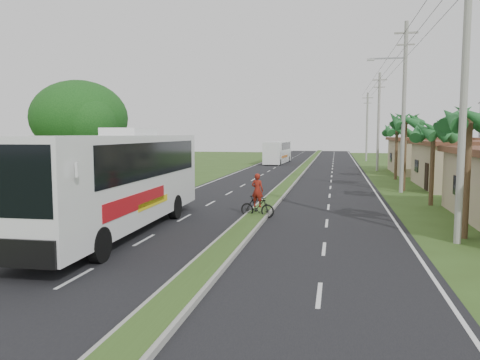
# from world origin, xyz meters

# --- Properties ---
(ground) EXTENTS (180.00, 180.00, 0.00)m
(ground) POSITION_xyz_m (0.00, 0.00, 0.00)
(ground) COLOR #344E1C
(ground) RESTS_ON ground
(road_asphalt) EXTENTS (14.00, 160.00, 0.02)m
(road_asphalt) POSITION_xyz_m (0.00, 20.00, 0.01)
(road_asphalt) COLOR black
(road_asphalt) RESTS_ON ground
(median_strip) EXTENTS (1.20, 160.00, 0.18)m
(median_strip) POSITION_xyz_m (0.00, 20.00, 0.10)
(median_strip) COLOR gray
(median_strip) RESTS_ON ground
(lane_edge_left) EXTENTS (0.12, 160.00, 0.01)m
(lane_edge_left) POSITION_xyz_m (-6.70, 20.00, 0.00)
(lane_edge_left) COLOR silver
(lane_edge_left) RESTS_ON ground
(lane_edge_right) EXTENTS (0.12, 160.00, 0.01)m
(lane_edge_right) POSITION_xyz_m (6.70, 20.00, 0.00)
(lane_edge_right) COLOR silver
(lane_edge_right) RESTS_ON ground
(shop_mid) EXTENTS (7.60, 10.60, 3.67)m
(shop_mid) POSITION_xyz_m (14.00, 22.00, 1.86)
(shop_mid) COLOR tan
(shop_mid) RESTS_ON ground
(shop_far) EXTENTS (8.60, 11.60, 3.82)m
(shop_far) POSITION_xyz_m (14.00, 36.00, 1.93)
(shop_far) COLOR tan
(shop_far) RESTS_ON ground
(palm_verge_a) EXTENTS (2.40, 2.40, 5.45)m
(palm_verge_a) POSITION_xyz_m (9.00, 3.00, 4.74)
(palm_verge_a) COLOR #473321
(palm_verge_a) RESTS_ON ground
(palm_verge_b) EXTENTS (2.40, 2.40, 5.05)m
(palm_verge_b) POSITION_xyz_m (9.40, 12.00, 4.36)
(palm_verge_b) COLOR #473321
(palm_verge_b) RESTS_ON ground
(palm_verge_c) EXTENTS (2.40, 2.40, 5.85)m
(palm_verge_c) POSITION_xyz_m (8.80, 19.00, 5.12)
(palm_verge_c) COLOR #473321
(palm_verge_c) RESTS_ON ground
(palm_verge_d) EXTENTS (2.40, 2.40, 5.25)m
(palm_verge_d) POSITION_xyz_m (9.30, 28.00, 4.55)
(palm_verge_d) COLOR #473321
(palm_verge_d) RESTS_ON ground
(shade_tree) EXTENTS (6.30, 6.00, 7.54)m
(shade_tree) POSITION_xyz_m (-12.11, 10.02, 5.03)
(shade_tree) COLOR #473321
(shade_tree) RESTS_ON ground
(utility_pole_a) EXTENTS (1.60, 0.28, 11.00)m
(utility_pole_a) POSITION_xyz_m (8.50, 2.00, 5.67)
(utility_pole_a) COLOR gray
(utility_pole_a) RESTS_ON ground
(utility_pole_b) EXTENTS (3.20, 0.28, 12.00)m
(utility_pole_b) POSITION_xyz_m (8.47, 18.00, 6.26)
(utility_pole_b) COLOR gray
(utility_pole_b) RESTS_ON ground
(utility_pole_c) EXTENTS (1.60, 0.28, 11.00)m
(utility_pole_c) POSITION_xyz_m (8.50, 38.00, 5.67)
(utility_pole_c) COLOR gray
(utility_pole_c) RESTS_ON ground
(utility_pole_d) EXTENTS (1.60, 0.28, 10.50)m
(utility_pole_d) POSITION_xyz_m (8.50, 58.00, 5.42)
(utility_pole_d) COLOR gray
(utility_pole_d) RESTS_ON ground
(coach_bus_main) EXTENTS (3.28, 13.86, 4.45)m
(coach_bus_main) POSITION_xyz_m (-5.07, 1.09, 2.45)
(coach_bus_main) COLOR white
(coach_bus_main) RESTS_ON ground
(coach_bus_far) EXTENTS (2.77, 10.69, 3.09)m
(coach_bus_far) POSITION_xyz_m (-4.26, 49.44, 1.75)
(coach_bus_far) COLOR white
(coach_bus_far) RESTS_ON ground
(motorcyclist) EXTENTS (1.87, 0.92, 2.24)m
(motorcyclist) POSITION_xyz_m (0.05, 5.89, 0.80)
(motorcyclist) COLOR black
(motorcyclist) RESTS_ON ground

